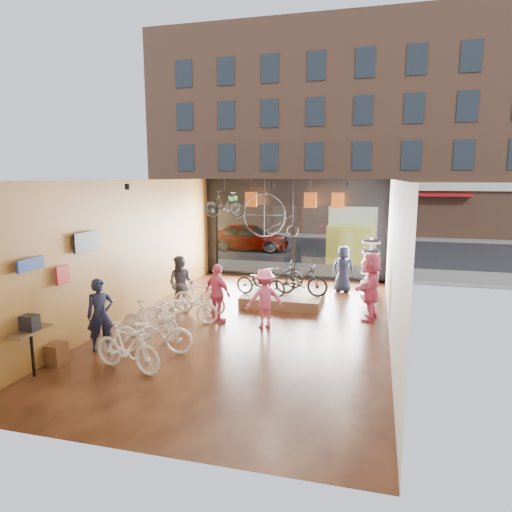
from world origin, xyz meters
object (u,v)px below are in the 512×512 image
(display_bike_left, at_px, (261,282))
(hung_bike, at_px, (225,204))
(floor_bike_1, at_px, (127,347))
(penny_farthing, at_px, (273,217))
(display_bike_right, at_px, (278,275))
(customer_2, at_px, (218,293))
(box_truck, at_px, (354,232))
(display_platform, at_px, (283,298))
(street_car, at_px, (249,237))
(floor_bike_5, at_px, (199,298))
(floor_bike_4, at_px, (186,307))
(display_bike_mid, at_px, (301,279))
(customer_3, at_px, (265,299))
(customer_0, at_px, (100,315))
(sunglasses_rack, at_px, (370,268))
(customer_1, at_px, (181,284))
(floor_bike_2, at_px, (152,333))
(customer_4, at_px, (343,269))
(customer_5, at_px, (371,286))
(floor_bike_3, at_px, (150,320))

(display_bike_left, height_order, hung_bike, hung_bike)
(floor_bike_1, bearing_deg, penny_farthing, 3.63)
(display_bike_right, distance_m, customer_2, 3.18)
(box_truck, bearing_deg, display_platform, -100.71)
(street_car, height_order, hung_bike, hung_bike)
(floor_bike_5, xyz_separation_m, penny_farthing, (1.26, 3.96, 2.01))
(box_truck, bearing_deg, floor_bike_4, -108.24)
(floor_bike_1, distance_m, display_platform, 6.11)
(display_bike_left, height_order, display_bike_right, display_bike_right)
(display_bike_mid, distance_m, customer_3, 2.40)
(penny_farthing, height_order, hung_bike, hung_bike)
(penny_farthing, bearing_deg, customer_0, -108.55)
(box_truck, distance_m, sunglasses_rack, 7.35)
(display_bike_mid, relative_size, customer_1, 1.02)
(floor_bike_2, height_order, customer_1, customer_1)
(display_bike_mid, xyz_separation_m, customer_4, (1.12, 1.97, -0.01))
(street_car, xyz_separation_m, floor_bike_4, (1.78, -12.43, -0.28))
(sunglasses_rack, distance_m, hung_bike, 5.51)
(floor_bike_5, xyz_separation_m, display_bike_right, (1.75, 2.49, 0.25))
(display_bike_mid, bearing_deg, floor_bike_2, 159.29)
(street_car, distance_m, display_bike_right, 9.73)
(box_truck, height_order, display_bike_right, box_truck)
(street_car, relative_size, display_bike_mid, 2.57)
(customer_4, height_order, customer_5, customer_5)
(display_platform, bearing_deg, customer_2, -120.18)
(customer_4, bearing_deg, customer_2, 66.60)
(floor_bike_1, height_order, customer_2, customer_2)
(floor_bike_2, distance_m, customer_5, 5.98)
(customer_4, bearing_deg, floor_bike_5, 56.52)
(display_platform, distance_m, display_bike_right, 0.99)
(box_truck, height_order, customer_1, box_truck)
(floor_bike_3, height_order, customer_1, customer_1)
(display_bike_mid, distance_m, sunglasses_rack, 2.55)
(display_bike_left, bearing_deg, customer_4, -33.96)
(display_bike_right, relative_size, customer_0, 1.01)
(box_truck, relative_size, customer_4, 4.10)
(street_car, xyz_separation_m, customer_1, (1.19, -11.41, 0.09))
(display_bike_mid, distance_m, customer_2, 2.93)
(floor_bike_1, distance_m, floor_bike_5, 3.98)
(floor_bike_5, relative_size, customer_3, 1.06)
(display_bike_mid, distance_m, customer_5, 2.26)
(customer_0, height_order, customer_2, customer_0)
(customer_5, relative_size, hung_bike, 1.18)
(customer_3, bearing_deg, customer_4, -142.09)
(street_car, distance_m, display_bike_mid, 10.81)
(floor_bike_4, xyz_separation_m, sunglasses_rack, (4.67, 4.13, 0.52))
(street_car, distance_m, customer_0, 14.68)
(display_bike_left, bearing_deg, display_platform, -47.10)
(display_platform, relative_size, display_bike_right, 1.44)
(floor_bike_3, xyz_separation_m, display_bike_right, (2.11, 4.72, 0.26))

